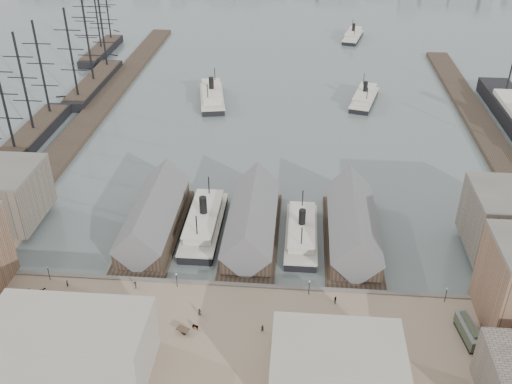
# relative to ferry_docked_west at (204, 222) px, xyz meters

# --- Properties ---
(ground) EXTENTS (900.00, 900.00, 0.00)m
(ground) POSITION_rel_ferry_docked_west_xyz_m (13.00, -18.89, -2.57)
(ground) COLOR #4D5959
(ground) RESTS_ON ground
(quay) EXTENTS (180.00, 30.00, 2.00)m
(quay) POSITION_rel_ferry_docked_west_xyz_m (13.00, -38.89, -1.57)
(quay) COLOR #806C56
(quay) RESTS_ON ground
(seawall) EXTENTS (180.00, 1.20, 2.30)m
(seawall) POSITION_rel_ferry_docked_west_xyz_m (13.00, -24.09, -1.42)
(seawall) COLOR #59544C
(seawall) RESTS_ON ground
(west_wharf) EXTENTS (10.00, 220.00, 1.60)m
(west_wharf) POSITION_rel_ferry_docked_west_xyz_m (-55.00, 81.11, -1.77)
(west_wharf) COLOR #2D231C
(west_wharf) RESTS_ON ground
(east_wharf) EXTENTS (10.00, 180.00, 1.60)m
(east_wharf) POSITION_rel_ferry_docked_west_xyz_m (91.00, 71.11, -1.77)
(east_wharf) COLOR #2D231C
(east_wharf) RESTS_ON ground
(ferry_shed_west) EXTENTS (14.00, 42.00, 12.60)m
(ferry_shed_west) POSITION_rel_ferry_docked_west_xyz_m (-13.00, -2.02, 2.07)
(ferry_shed_west) COLOR #2D231C
(ferry_shed_west) RESTS_ON ground
(ferry_shed_center) EXTENTS (14.00, 42.00, 12.60)m
(ferry_shed_center) POSITION_rel_ferry_docked_west_xyz_m (13.00, -2.02, 2.07)
(ferry_shed_center) COLOR #2D231C
(ferry_shed_center) RESTS_ON ground
(ferry_shed_east) EXTENTS (14.00, 42.00, 12.60)m
(ferry_shed_east) POSITION_rel_ferry_docked_west_xyz_m (39.00, -2.02, 2.07)
(ferry_shed_east) COLOR #2D231C
(ferry_shed_east) RESTS_ON ground
(street_bldg_center) EXTENTS (24.00, 16.00, 10.00)m
(street_bldg_center) POSITION_rel_ferry_docked_west_xyz_m (33.00, -50.89, 4.43)
(street_bldg_center) COLOR gray
(street_bldg_center) RESTS_ON quay
(street_bldg_west) EXTENTS (30.00, 16.00, 12.00)m
(street_bldg_west) POSITION_rel_ferry_docked_west_xyz_m (-17.00, -50.89, 5.43)
(street_bldg_west) COLOR gray
(street_bldg_west) RESTS_ON quay
(lamp_post_far_w) EXTENTS (0.44, 0.44, 3.92)m
(lamp_post_far_w) POSITION_rel_ferry_docked_west_xyz_m (-32.00, -25.89, 2.15)
(lamp_post_far_w) COLOR black
(lamp_post_far_w) RESTS_ON quay
(lamp_post_near_w) EXTENTS (0.44, 0.44, 3.92)m
(lamp_post_near_w) POSITION_rel_ferry_docked_west_xyz_m (-2.00, -25.89, 2.15)
(lamp_post_near_w) COLOR black
(lamp_post_near_w) RESTS_ON quay
(lamp_post_near_e) EXTENTS (0.44, 0.44, 3.92)m
(lamp_post_near_e) POSITION_rel_ferry_docked_west_xyz_m (28.00, -25.89, 2.15)
(lamp_post_near_e) COLOR black
(lamp_post_near_e) RESTS_ON quay
(lamp_post_far_e) EXTENTS (0.44, 0.44, 3.92)m
(lamp_post_far_e) POSITION_rel_ferry_docked_west_xyz_m (58.00, -25.89, 2.15)
(lamp_post_far_e) COLOR black
(lamp_post_far_e) RESTS_ON quay
(ferry_docked_west) EXTENTS (9.20, 30.68, 10.96)m
(ferry_docked_west) POSITION_rel_ferry_docked_west_xyz_m (0.00, 0.00, 0.00)
(ferry_docked_west) COLOR black
(ferry_docked_west) RESTS_ON ground
(ferry_docked_east) EXTENTS (8.22, 27.39, 9.78)m
(ferry_docked_east) POSITION_rel_ferry_docked_west_xyz_m (26.00, -2.18, -0.28)
(ferry_docked_east) COLOR black
(ferry_docked_east) RESTS_ON ground
(ferry_open_near) EXTENTS (14.70, 31.77, 10.93)m
(ferry_open_near) POSITION_rel_ferry_docked_west_xyz_m (-11.65, 91.09, -0.01)
(ferry_open_near) COLOR black
(ferry_open_near) RESTS_ON ground
(ferry_open_mid) EXTENTS (14.27, 27.53, 9.43)m
(ferry_open_mid) POSITION_rel_ferry_docked_west_xyz_m (49.96, 95.21, -0.36)
(ferry_open_mid) COLOR black
(ferry_open_mid) RESTS_ON ground
(ferry_open_far) EXTENTS (13.33, 26.59, 9.11)m
(ferry_open_far) POSITION_rel_ferry_docked_west_xyz_m (50.97, 185.78, -0.43)
(ferry_open_far) COLOR black
(ferry_open_far) RESTS_ON ground
(sailing_ship_near) EXTENTS (9.22, 63.53, 37.92)m
(sailing_ship_near) POSITION_rel_ferry_docked_west_xyz_m (-68.92, 43.93, 0.22)
(sailing_ship_near) COLOR black
(sailing_ship_near) RESTS_ON ground
(sailing_ship_mid) EXTENTS (9.32, 53.83, 38.30)m
(sailing_ship_mid) POSITION_rel_ferry_docked_west_xyz_m (-64.21, 102.02, 0.18)
(sailing_ship_mid) COLOR black
(sailing_ship_mid) RESTS_ON ground
(sailing_ship_far) EXTENTS (8.42, 46.78, 34.62)m
(sailing_ship_far) POSITION_rel_ferry_docked_west_xyz_m (-76.12, 148.98, -0.07)
(sailing_ship_far) COLOR black
(sailing_ship_far) RESTS_ON ground
(tram) EXTENTS (3.94, 9.94, 3.44)m
(tram) POSITION_rel_ferry_docked_west_xyz_m (60.26, -36.72, 1.20)
(tram) COLOR black
(tram) RESTS_ON quay
(horse_cart_left) EXTENTS (4.71, 3.21, 1.49)m
(horse_cart_left) POSITION_rel_ferry_docked_west_xyz_m (-32.55, -30.91, 0.21)
(horse_cart_left) COLOR black
(horse_cart_left) RESTS_ON quay
(horse_cart_center) EXTENTS (4.88, 2.96, 1.54)m
(horse_cart_center) POSITION_rel_ferry_docked_west_xyz_m (3.70, -39.36, 0.23)
(horse_cart_center) COLOR black
(horse_cart_center) RESTS_ON quay
(horse_cart_right) EXTENTS (4.75, 2.29, 1.54)m
(horse_cart_right) POSITION_rel_ferry_docked_west_xyz_m (23.82, -41.56, 0.22)
(horse_cart_right) COLOR black
(horse_cart_right) RESTS_ON quay
(pedestrian_0) EXTENTS (0.54, 0.69, 1.74)m
(pedestrian_0) POSITION_rel_ferry_docked_west_xyz_m (-27.09, -27.80, 0.30)
(pedestrian_0) COLOR black
(pedestrian_0) RESTS_ON quay
(pedestrian_1) EXTENTS (1.10, 1.10, 1.80)m
(pedestrian_1) POSITION_rel_ferry_docked_west_xyz_m (-27.37, -42.60, 0.33)
(pedestrian_1) COLOR black
(pedestrian_1) RESTS_ON quay
(pedestrian_2) EXTENTS (1.09, 1.33, 1.80)m
(pedestrian_2) POSITION_rel_ferry_docked_west_xyz_m (-11.40, -27.07, 0.33)
(pedestrian_2) COLOR black
(pedestrian_2) RESTS_ON quay
(pedestrian_3) EXTENTS (0.75, 1.10, 1.73)m
(pedestrian_3) POSITION_rel_ferry_docked_west_xyz_m (-3.93, -43.70, 0.30)
(pedestrian_3) COLOR black
(pedestrian_3) RESTS_ON quay
(pedestrian_4) EXTENTS (0.92, 0.94, 1.63)m
(pedestrian_4) POSITION_rel_ferry_docked_west_xyz_m (4.63, -34.48, 0.25)
(pedestrian_4) COLOR black
(pedestrian_4) RESTS_ON quay
(pedestrian_5) EXTENTS (0.81, 0.74, 1.82)m
(pedestrian_5) POSITION_rel_ferry_docked_west_xyz_m (18.44, -38.40, 0.34)
(pedestrian_5) COLOR black
(pedestrian_5) RESTS_ON quay
(pedestrian_6) EXTENTS (0.91, 1.03, 1.78)m
(pedestrian_6) POSITION_rel_ferry_docked_west_xyz_m (33.87, -28.28, 0.32)
(pedestrian_6) COLOR black
(pedestrian_6) RESTS_ON quay
(pedestrian_7) EXTENTS (1.31, 1.16, 1.76)m
(pedestrian_7) POSITION_rel_ferry_docked_west_xyz_m (35.45, -42.63, 0.31)
(pedestrian_7) COLOR black
(pedestrian_7) RESTS_ON quay
(pedestrian_8) EXTENTS (0.78, 0.98, 1.56)m
(pedestrian_8) POSITION_rel_ferry_docked_west_xyz_m (59.79, -31.75, 0.21)
(pedestrian_8) COLOR black
(pedestrian_8) RESTS_ON quay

